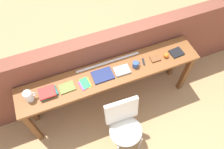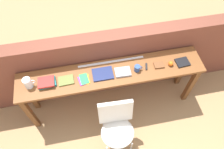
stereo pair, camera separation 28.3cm
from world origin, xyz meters
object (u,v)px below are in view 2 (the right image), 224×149
at_px(book_stack_leftmost, 47,82).
at_px(multitool_folded, 146,67).
at_px(pitcher_white, 28,83).
at_px(mug, 137,68).
at_px(sports_ball_small, 171,64).
at_px(book_repair_rightmost, 182,62).
at_px(chair_white_moulded, 117,126).
at_px(leather_journal_brown, 159,65).
at_px(magazine_cycling, 66,80).
at_px(book_open_centre, 103,74).
at_px(pamphlet_pile_colourful, 84,79).

distance_m(book_stack_leftmost, multitool_folded, 1.32).
height_order(pitcher_white, mug, pitcher_white).
xyz_separation_m(sports_ball_small, book_repair_rightmost, (0.17, 0.01, -0.02)).
bearing_deg(mug, book_repair_rightmost, 0.09).
relative_size(chair_white_moulded, mug, 8.10).
relative_size(pitcher_white, multitool_folded, 1.67).
bearing_deg(chair_white_moulded, leather_journal_brown, 40.09).
bearing_deg(mug, leather_journal_brown, 2.85).
height_order(chair_white_moulded, book_repair_rightmost, book_repair_rightmost).
relative_size(book_stack_leftmost, book_repair_rightmost, 1.33).
xyz_separation_m(mug, leather_journal_brown, (0.31, 0.02, -0.03)).
bearing_deg(magazine_cycling, mug, -3.43).
distance_m(magazine_cycling, sports_ball_small, 1.40).
xyz_separation_m(book_open_centre, sports_ball_small, (0.92, -0.03, 0.02)).
bearing_deg(pitcher_white, chair_white_moulded, -30.63).
distance_m(pamphlet_pile_colourful, sports_ball_small, 1.17).
relative_size(magazine_cycling, sports_ball_small, 2.89).
bearing_deg(mug, sports_ball_small, -0.61).
relative_size(mug, leather_journal_brown, 0.85).
xyz_separation_m(multitool_folded, sports_ball_small, (0.33, -0.03, 0.03)).
distance_m(book_stack_leftmost, book_open_centre, 0.72).
height_order(pitcher_white, multitool_folded, pitcher_white).
bearing_deg(sports_ball_small, book_stack_leftmost, 179.13).
bearing_deg(pitcher_white, book_open_centre, -0.20).
bearing_deg(pitcher_white, sports_ball_small, -0.98).
xyz_separation_m(magazine_cycling, leather_journal_brown, (1.24, -0.00, 0.00)).
xyz_separation_m(book_open_centre, multitool_folded, (0.59, 0.01, -0.00)).
bearing_deg(chair_white_moulded, book_repair_rightmost, 29.15).
xyz_separation_m(magazine_cycling, sports_ball_small, (1.40, -0.02, 0.02)).
distance_m(book_stack_leftmost, pamphlet_pile_colourful, 0.47).
bearing_deg(chair_white_moulded, book_stack_leftmost, 143.34).
bearing_deg(multitool_folded, book_stack_leftmost, -179.63).
relative_size(book_open_centre, sports_ball_small, 3.97).
bearing_deg(chair_white_moulded, sports_ball_small, 33.55).
distance_m(book_stack_leftmost, magazine_cycling, 0.24).
distance_m(book_open_centre, leather_journal_brown, 0.77).
bearing_deg(chair_white_moulded, book_open_centre, 96.77).
height_order(pitcher_white, book_repair_rightmost, pitcher_white).
height_order(chair_white_moulded, book_open_centre, book_open_centre).
bearing_deg(leather_journal_brown, sports_ball_small, -5.19).
distance_m(chair_white_moulded, mug, 0.80).
relative_size(chair_white_moulded, book_open_centre, 3.31).
xyz_separation_m(chair_white_moulded, book_stack_leftmost, (-0.79, 0.59, 0.38)).
distance_m(book_stack_leftmost, mug, 1.18).
xyz_separation_m(pitcher_white, multitool_folded, (1.53, 0.00, -0.07)).
bearing_deg(book_stack_leftmost, chair_white_moulded, -36.66).
xyz_separation_m(magazine_cycling, pamphlet_pile_colourful, (0.23, -0.03, -0.00)).
distance_m(magazine_cycling, book_open_centre, 0.48).
bearing_deg(book_open_centre, chair_white_moulded, -83.49).
bearing_deg(mug, chair_white_moulded, -124.25).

